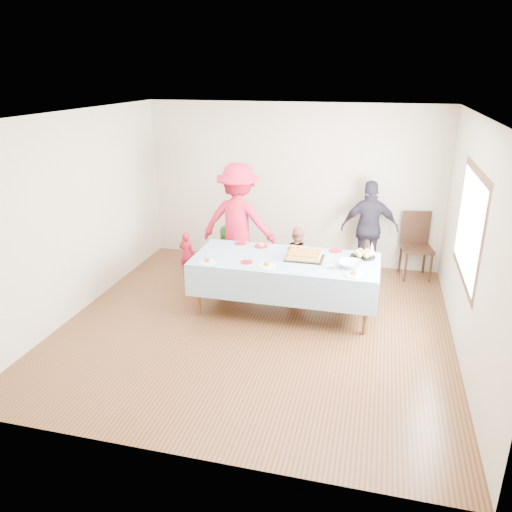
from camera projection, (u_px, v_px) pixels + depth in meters
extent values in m
plane|color=#482C14|center=(256.00, 324.00, 6.64)|extent=(5.00, 5.00, 0.00)
cube|color=#C0B59D|center=(292.00, 185.00, 8.43)|extent=(5.00, 0.04, 2.70)
cube|color=#C0B59D|center=(179.00, 320.00, 3.89)|extent=(5.00, 0.04, 2.70)
cube|color=#C0B59D|center=(77.00, 214.00, 6.73)|extent=(0.04, 5.00, 2.70)
cube|color=#C0B59D|center=(472.00, 244.00, 5.59)|extent=(0.04, 5.00, 2.70)
cube|color=white|center=(257.00, 115.00, 5.69)|extent=(5.00, 5.00, 0.04)
cube|color=#472B16|center=(469.00, 226.00, 5.73)|extent=(0.03, 1.75, 1.35)
cylinder|color=brown|center=(198.00, 290.00, 6.78)|extent=(0.06, 0.06, 0.73)
cylinder|color=brown|center=(366.00, 309.00, 6.27)|extent=(0.06, 0.06, 0.73)
cylinder|color=brown|center=(218.00, 268.00, 7.54)|extent=(0.06, 0.06, 0.73)
cylinder|color=brown|center=(369.00, 283.00, 7.03)|extent=(0.06, 0.06, 0.73)
cube|color=brown|center=(286.00, 261.00, 6.77)|extent=(2.40, 1.00, 0.04)
cube|color=white|center=(286.00, 259.00, 6.76)|extent=(2.50, 1.10, 0.01)
cube|color=black|center=(304.00, 258.00, 6.75)|extent=(0.51, 0.39, 0.01)
cube|color=#F6CC5D|center=(305.00, 255.00, 6.74)|extent=(0.43, 0.32, 0.06)
cube|color=#A75726|center=(305.00, 253.00, 6.73)|extent=(0.43, 0.32, 0.01)
cylinder|color=black|center=(363.00, 257.00, 6.80)|extent=(0.34, 0.34, 0.02)
sphere|color=tan|center=(370.00, 254.00, 6.77)|extent=(0.08, 0.08, 0.08)
sphere|color=tan|center=(367.00, 252.00, 6.84)|extent=(0.08, 0.08, 0.08)
sphere|color=tan|center=(360.00, 251.00, 6.87)|extent=(0.08, 0.08, 0.08)
sphere|color=tan|center=(356.00, 253.00, 6.81)|extent=(0.08, 0.08, 0.08)
sphere|color=tan|center=(359.00, 255.00, 6.73)|extent=(0.08, 0.08, 0.08)
sphere|color=tan|center=(366.00, 255.00, 6.71)|extent=(0.08, 0.08, 0.08)
sphere|color=tan|center=(363.00, 253.00, 6.79)|extent=(0.08, 0.08, 0.08)
imported|color=silver|center=(351.00, 264.00, 6.46)|extent=(0.31, 0.31, 0.08)
cone|color=white|center=(372.00, 248.00, 6.89)|extent=(0.10, 0.10, 0.17)
cylinder|color=red|center=(240.00, 244.00, 7.32)|extent=(0.16, 0.16, 0.01)
cylinder|color=red|center=(261.00, 246.00, 7.21)|extent=(0.20, 0.20, 0.01)
cylinder|color=red|center=(293.00, 249.00, 7.10)|extent=(0.18, 0.18, 0.01)
cylinder|color=red|center=(336.00, 251.00, 7.03)|extent=(0.19, 0.19, 0.01)
cylinder|color=red|center=(247.00, 262.00, 6.61)|extent=(0.16, 0.16, 0.01)
cylinder|color=white|center=(207.00, 262.00, 6.61)|extent=(0.23, 0.23, 0.01)
cylinder|color=white|center=(266.00, 266.00, 6.49)|extent=(0.24, 0.24, 0.01)
cylinder|color=white|center=(353.00, 275.00, 6.21)|extent=(0.22, 0.22, 0.01)
cylinder|color=black|center=(406.00, 268.00, 7.90)|extent=(0.04, 0.04, 0.47)
cylinder|color=black|center=(431.00, 268.00, 7.88)|extent=(0.04, 0.04, 0.47)
cylinder|color=black|center=(400.00, 259.00, 8.27)|extent=(0.04, 0.04, 0.47)
cylinder|color=black|center=(424.00, 260.00, 8.25)|extent=(0.04, 0.04, 0.47)
cube|color=black|center=(417.00, 249.00, 7.98)|extent=(0.54, 0.54, 0.05)
cube|color=black|center=(416.00, 227.00, 8.07)|extent=(0.46, 0.13, 0.55)
imported|color=#B9172F|center=(187.00, 254.00, 8.06)|extent=(0.29, 0.21, 0.76)
imported|color=#27752C|center=(226.00, 249.00, 8.21)|extent=(0.43, 0.31, 0.81)
imported|color=#BD6C58|center=(297.00, 257.00, 7.69)|extent=(0.55, 0.49, 0.95)
imported|color=red|center=(239.00, 223.00, 7.79)|extent=(1.26, 0.79, 1.87)
imported|color=#2C2837|center=(369.00, 228.00, 8.06)|extent=(0.95, 0.49, 1.56)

